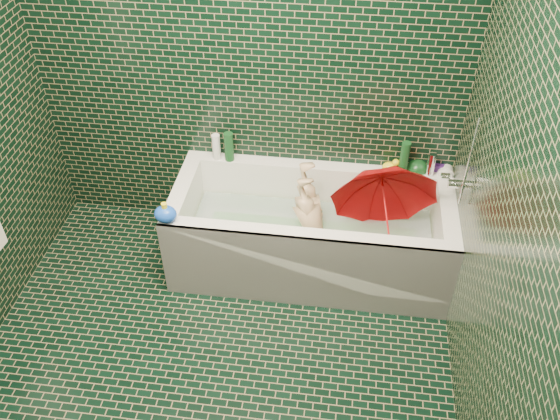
# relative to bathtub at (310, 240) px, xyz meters

# --- Properties ---
(floor) EXTENTS (2.80, 2.80, 0.00)m
(floor) POSITION_rel_bathtub_xyz_m (-0.45, -1.01, -0.21)
(floor) COLOR black
(floor) RESTS_ON ground
(wall_back) EXTENTS (2.80, 0.00, 2.80)m
(wall_back) POSITION_rel_bathtub_xyz_m (-0.45, 0.39, 1.04)
(wall_back) COLOR black
(wall_back) RESTS_ON floor
(wall_right) EXTENTS (0.00, 2.80, 2.80)m
(wall_right) POSITION_rel_bathtub_xyz_m (0.85, -1.01, 1.04)
(wall_right) COLOR black
(wall_right) RESTS_ON floor
(bathtub) EXTENTS (1.70, 0.75, 0.55)m
(bathtub) POSITION_rel_bathtub_xyz_m (0.00, 0.00, 0.00)
(bathtub) COLOR white
(bathtub) RESTS_ON floor
(bath_mat) EXTENTS (1.35, 0.47, 0.01)m
(bath_mat) POSITION_rel_bathtub_xyz_m (0.00, 0.02, -0.06)
(bath_mat) COLOR #47C828
(bath_mat) RESTS_ON bathtub
(water) EXTENTS (1.48, 0.53, 0.00)m
(water) POSITION_rel_bathtub_xyz_m (0.00, 0.02, 0.09)
(water) COLOR silver
(water) RESTS_ON bathtub
(faucet) EXTENTS (0.18, 0.19, 0.55)m
(faucet) POSITION_rel_bathtub_xyz_m (0.81, 0.01, 0.56)
(faucet) COLOR silver
(faucet) RESTS_ON wall_right
(child) EXTENTS (0.87, 0.34, 0.33)m
(child) POSITION_rel_bathtub_xyz_m (0.01, 0.01, 0.10)
(child) COLOR tan
(child) RESTS_ON bathtub
(umbrella) EXTENTS (0.78, 0.81, 0.85)m
(umbrella) POSITION_rel_bathtub_xyz_m (0.44, -0.06, 0.33)
(umbrella) COLOR red
(umbrella) RESTS_ON bathtub
(soap_bottle_a) EXTENTS (0.11, 0.11, 0.27)m
(soap_bottle_a) POSITION_rel_bathtub_xyz_m (0.80, 0.32, 0.34)
(soap_bottle_a) COLOR white
(soap_bottle_a) RESTS_ON bathtub
(soap_bottle_b) EXTENTS (0.11, 0.11, 0.21)m
(soap_bottle_b) POSITION_rel_bathtub_xyz_m (0.77, 0.36, 0.34)
(soap_bottle_b) COLOR #431E70
(soap_bottle_b) RESTS_ON bathtub
(soap_bottle_c) EXTENTS (0.16, 0.16, 0.18)m
(soap_bottle_c) POSITION_rel_bathtub_xyz_m (0.64, 0.32, 0.34)
(soap_bottle_c) COLOR #12411B
(soap_bottle_c) RESTS_ON bathtub
(bottle_right_tall) EXTENTS (0.07, 0.07, 0.23)m
(bottle_right_tall) POSITION_rel_bathtub_xyz_m (0.53, 0.32, 0.45)
(bottle_right_tall) COLOR #12411B
(bottle_right_tall) RESTS_ON bathtub
(bottle_right_pump) EXTENTS (0.06, 0.06, 0.16)m
(bottle_right_pump) POSITION_rel_bathtub_xyz_m (0.70, 0.33, 0.42)
(bottle_right_pump) COLOR silver
(bottle_right_pump) RESTS_ON bathtub
(bottle_left_tall) EXTENTS (0.07, 0.07, 0.20)m
(bottle_left_tall) POSITION_rel_bathtub_xyz_m (-0.56, 0.33, 0.44)
(bottle_left_tall) COLOR #12411B
(bottle_left_tall) RESTS_ON bathtub
(bottle_left_short) EXTENTS (0.05, 0.05, 0.18)m
(bottle_left_short) POSITION_rel_bathtub_xyz_m (-0.65, 0.33, 0.43)
(bottle_left_short) COLOR white
(bottle_left_short) RESTS_ON bathtub
(rubber_duck) EXTENTS (0.11, 0.08, 0.10)m
(rubber_duck) POSITION_rel_bathtub_xyz_m (0.46, 0.33, 0.38)
(rubber_duck) COLOR yellow
(rubber_duck) RESTS_ON bathtub
(bath_toy) EXTENTS (0.16, 0.14, 0.13)m
(bath_toy) POSITION_rel_bathtub_xyz_m (-0.80, -0.31, 0.39)
(bath_toy) COLOR blue
(bath_toy) RESTS_ON bathtub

